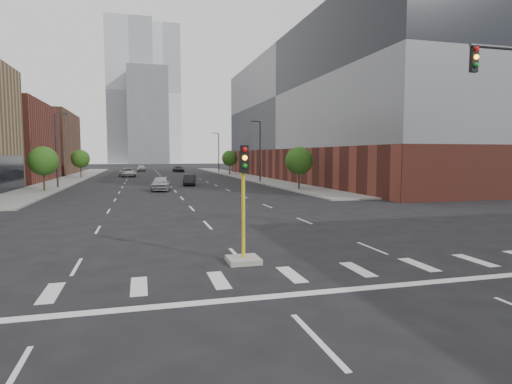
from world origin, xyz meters
name	(u,v)px	position (x,y,z in m)	size (l,w,h in m)	color
sidewalk_left_far	(74,178)	(-15.00, 74.00, 0.07)	(5.00, 92.00, 0.15)	gray
sidewalk_right_far	(241,176)	(15.00, 74.00, 0.07)	(5.00, 92.00, 0.15)	gray
building_left_far_b	(21,143)	(-27.50, 92.00, 6.50)	(20.00, 24.00, 13.00)	brown
building_right_main	(344,114)	(29.50, 60.00, 11.00)	(24.00, 70.00, 22.00)	brown
tower_left	(130,93)	(-8.00, 220.00, 35.00)	(22.00, 22.00, 70.00)	#B2B7BC
tower_right	(163,95)	(10.00, 260.00, 40.00)	(20.00, 20.00, 80.00)	#B2B7BC
tower_mid	(148,116)	(0.00, 200.00, 22.00)	(18.00, 18.00, 44.00)	slate
median_traffic_signal	(244,237)	(0.00, 8.97, 0.97)	(1.20, 1.20, 4.40)	#999993
streetlight_right_a	(259,149)	(13.41, 55.00, 5.01)	(1.60, 0.22, 9.07)	#2D2D30
streetlight_right_b	(218,151)	(13.41, 90.00, 5.01)	(1.60, 0.22, 9.07)	#2D2D30
streetlight_left	(57,147)	(-13.41, 50.00, 5.01)	(1.60, 0.22, 9.07)	#2D2D30
tree_left_near	(43,161)	(-14.00, 45.00, 3.39)	(3.20, 3.20, 4.85)	#382619
tree_left_far	(80,159)	(-14.00, 75.00, 3.39)	(3.20, 3.20, 4.85)	#382619
tree_right_near	(299,161)	(14.00, 40.00, 3.39)	(3.20, 3.20, 4.85)	#382619
tree_right_far	(230,158)	(14.00, 80.00, 3.39)	(3.20, 3.20, 4.85)	#382619
car_near_left	(161,183)	(-1.50, 43.20, 0.85)	(2.00, 4.96, 1.69)	#A9A8AD
car_mid_right	(190,180)	(2.60, 51.05, 0.72)	(1.53, 4.39, 1.45)	black
car_far_left	(127,172)	(-6.16, 77.07, 0.82)	(2.71, 5.87, 1.63)	silver
car_deep_right	(178,169)	(4.94, 96.82, 0.70)	(1.97, 4.86, 1.41)	black
car_distant	(141,168)	(-3.57, 103.48, 0.82)	(1.95, 4.84, 1.65)	#BBBBC0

